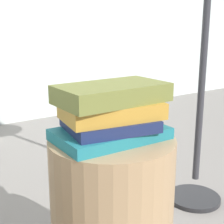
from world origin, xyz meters
The scene contains 5 objects.
side_table centered at (0.00, 0.00, 0.25)m, with size 0.35×0.35×0.49m, color tan.
book_teal centered at (-0.01, 0.00, 0.51)m, with size 0.30×0.18×0.03m, color #1E727F.
book_navy centered at (-0.01, 0.00, 0.54)m, with size 0.22×0.18×0.03m, color #19234C.
book_ochre centered at (-0.01, -0.01, 0.58)m, with size 0.26×0.15×0.04m, color #B7842D.
book_olive centered at (0.00, 0.00, 0.62)m, with size 0.29×0.16×0.05m, color olive.
Camera 1 is at (-0.50, -0.72, 0.80)m, focal length 54.48 mm.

